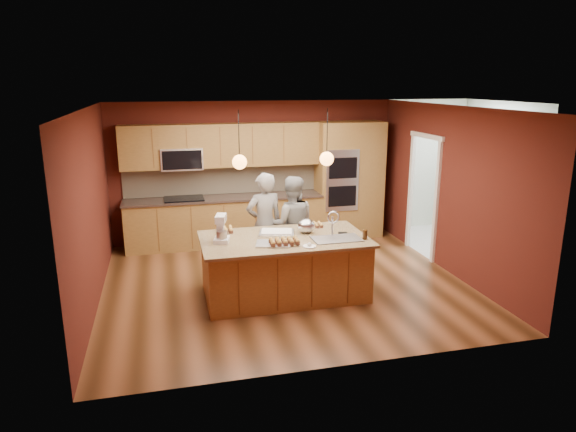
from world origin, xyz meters
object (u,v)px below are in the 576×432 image
object	(u,v)px
stand_mixer	(221,230)
mixing_bowl	(306,226)
person_left	(264,224)
person_right	(292,225)
island	(285,266)

from	to	relation	value
stand_mixer	mixing_bowl	distance (m)	1.28
person_left	stand_mixer	bearing A→B (deg)	38.60
mixing_bowl	stand_mixer	bearing A→B (deg)	-173.96
person_left	stand_mixer	distance (m)	1.20
person_right	person_left	bearing A→B (deg)	10.53
person_right	stand_mixer	world-z (taller)	person_right
stand_mixer	person_left	bearing A→B (deg)	62.49
island	mixing_bowl	world-z (taller)	island
island	person_right	xyz separation A→B (m)	(0.33, 0.92, 0.35)
person_left	mixing_bowl	world-z (taller)	person_left
person_left	person_right	bearing A→B (deg)	170.41
island	person_right	bearing A→B (deg)	70.42
stand_mixer	mixing_bowl	xyz separation A→B (m)	(1.27, 0.13, -0.06)
person_left	person_right	world-z (taller)	person_left
stand_mixer	mixing_bowl	world-z (taller)	stand_mixer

